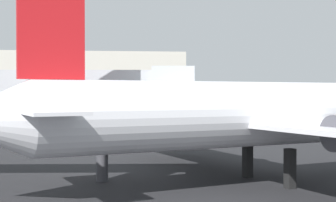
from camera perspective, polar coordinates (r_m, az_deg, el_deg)
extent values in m
cylinder|color=white|center=(30.49, 13.43, -1.35)|extent=(29.33, 13.64, 3.65)
cube|color=white|center=(29.58, 11.20, -2.47)|extent=(14.95, 29.62, 0.23)
cube|color=white|center=(23.94, -14.17, -1.09)|extent=(5.01, 8.52, 0.16)
cube|color=red|center=(24.29, -13.07, 9.22)|extent=(3.04, 1.35, 5.77)
cylinder|color=#4C4C54|center=(34.70, 6.69, -2.26)|extent=(3.36, 2.66, 1.76)
cube|color=black|center=(31.37, 8.99, -6.60)|extent=(0.63, 0.63, 2.16)
cube|color=black|center=(28.31, 13.63, -7.43)|extent=(0.63, 0.63, 2.16)
cylinder|color=silver|center=(66.84, -14.53, -0.76)|extent=(22.92, 4.73, 2.76)
cone|color=silver|center=(67.38, -3.51, -0.72)|extent=(3.27, 3.02, 2.76)
cube|color=silver|center=(66.92, -15.50, -1.12)|extent=(5.95, 19.74, 0.20)
cylinder|color=#4C4C54|center=(70.57, -14.73, -1.13)|extent=(2.57, 1.68, 1.47)
cylinder|color=#4C4C54|center=(63.20, -15.12, -1.36)|extent=(2.57, 1.68, 1.47)
cube|color=black|center=(66.95, -8.28, -2.73)|extent=(0.44, 0.44, 1.87)
cube|color=black|center=(68.64, -15.40, -2.66)|extent=(0.44, 0.44, 1.87)
cube|color=black|center=(65.39, -15.60, -2.84)|extent=(0.44, 0.44, 1.87)
cylinder|color=#B2BCCC|center=(94.51, 1.59, -0.74)|extent=(22.24, 8.46, 2.23)
cone|color=#B2BCCC|center=(93.53, 9.18, -0.77)|extent=(2.98, 2.83, 2.23)
cone|color=#B2BCCC|center=(97.09, -5.73, -0.70)|extent=(2.98, 2.83, 2.23)
cube|color=#B2BCCC|center=(94.68, 0.91, -0.94)|extent=(9.25, 20.53, 0.17)
cube|color=#B2BCCC|center=(96.67, -4.82, -0.58)|extent=(3.33, 6.24, 0.11)
cube|color=red|center=(96.55, -4.62, 1.27)|extent=(2.25, 0.85, 4.45)
cylinder|color=#4C4C54|center=(98.40, 1.65, -0.94)|extent=(2.42, 1.83, 1.28)
cylinder|color=#4C4C54|center=(90.78, 0.95, -1.09)|extent=(2.42, 1.83, 1.28)
cube|color=black|center=(93.81, 5.95, -1.85)|extent=(0.44, 0.44, 1.33)
cube|color=black|center=(96.15, 1.04, -1.78)|extent=(0.44, 0.44, 1.33)
cube|color=black|center=(93.33, 0.77, -1.86)|extent=(0.44, 0.44, 1.33)
cube|color=#B2B7BC|center=(29.46, 0.49, 1.14)|extent=(2.63, 3.00, 2.80)
cylinder|color=#3F3F44|center=(29.77, -7.46, -5.13)|extent=(0.70, 0.70, 4.09)
cube|color=beige|center=(126.06, -14.88, 1.87)|extent=(71.37, 19.36, 14.71)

